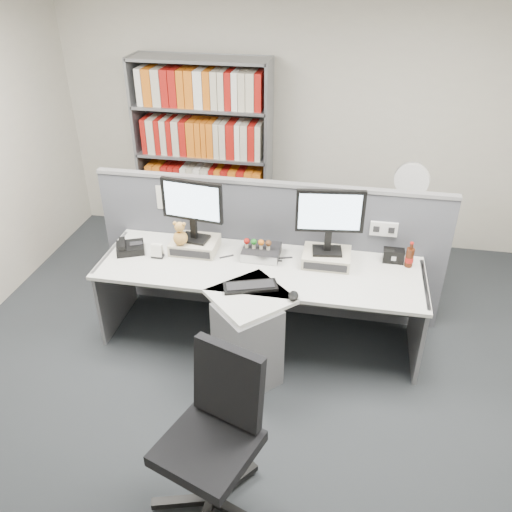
% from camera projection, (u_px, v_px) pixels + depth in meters
% --- Properties ---
extents(ground, '(5.50, 5.50, 0.00)m').
position_uv_depth(ground, '(240.00, 407.00, 3.88)').
color(ground, '#303439').
rests_on(ground, ground).
extents(room_shell, '(5.04, 5.54, 2.72)m').
position_uv_depth(room_shell, '(235.00, 182.00, 2.96)').
color(room_shell, beige).
rests_on(room_shell, ground).
extents(partition, '(3.00, 0.08, 1.27)m').
position_uv_depth(partition, '(269.00, 248.00, 4.60)').
color(partition, '#54565F').
rests_on(partition, ground).
extents(desk, '(2.60, 1.20, 0.72)m').
position_uv_depth(desk, '(255.00, 310.00, 4.15)').
color(desk, silver).
rests_on(desk, ground).
extents(monitor_riser_left, '(0.38, 0.31, 0.10)m').
position_uv_depth(monitor_riser_left, '(195.00, 245.00, 4.40)').
color(monitor_riser_left, beige).
rests_on(monitor_riser_left, desk).
extents(monitor_riser_right, '(0.38, 0.31, 0.10)m').
position_uv_depth(monitor_riser_right, '(326.00, 258.00, 4.23)').
color(monitor_riser_right, beige).
rests_on(monitor_riser_right, desk).
extents(monitor_left, '(0.52, 0.19, 0.53)m').
position_uv_depth(monitor_left, '(192.00, 205.00, 4.21)').
color(monitor_left, black).
rests_on(monitor_left, monitor_riser_left).
extents(monitor_right, '(0.53, 0.20, 0.54)m').
position_uv_depth(monitor_right, '(330.00, 216.00, 4.04)').
color(monitor_right, black).
rests_on(monitor_right, monitor_riser_right).
extents(desktop_pc, '(0.30, 0.27, 0.08)m').
position_uv_depth(desktop_pc, '(261.00, 252.00, 4.32)').
color(desktop_pc, black).
rests_on(desktop_pc, desk).
extents(figurines, '(0.23, 0.05, 0.09)m').
position_uv_depth(figurines, '(257.00, 243.00, 4.26)').
color(figurines, beige).
rests_on(figurines, desktop_pc).
extents(keyboard, '(0.43, 0.27, 0.03)m').
position_uv_depth(keyboard, '(250.00, 286.00, 3.94)').
color(keyboard, black).
rests_on(keyboard, desk).
extents(mouse, '(0.07, 0.12, 0.04)m').
position_uv_depth(mouse, '(293.00, 296.00, 3.82)').
color(mouse, black).
rests_on(mouse, desk).
extents(desk_phone, '(0.29, 0.28, 0.10)m').
position_uv_depth(desk_phone, '(130.00, 247.00, 4.39)').
color(desk_phone, black).
rests_on(desk_phone, desk).
extents(desk_calendar, '(0.10, 0.08, 0.12)m').
position_uv_depth(desk_calendar, '(157.00, 252.00, 4.30)').
color(desk_calendar, black).
rests_on(desk_calendar, desk).
extents(plush_toy, '(0.12, 0.12, 0.21)m').
position_uv_depth(plush_toy, '(180.00, 235.00, 4.26)').
color(plush_toy, '#BA873E').
rests_on(plush_toy, monitor_riser_left).
extents(speaker, '(0.17, 0.09, 0.11)m').
position_uv_depth(speaker, '(393.00, 256.00, 4.24)').
color(speaker, black).
rests_on(speaker, desk).
extents(cola_bottle, '(0.07, 0.07, 0.22)m').
position_uv_depth(cola_bottle, '(410.00, 257.00, 4.17)').
color(cola_bottle, '#3F190A').
rests_on(cola_bottle, desk).
extents(shelving_unit, '(1.41, 0.40, 2.00)m').
position_uv_depth(shelving_unit, '(204.00, 158.00, 5.58)').
color(shelving_unit, gray).
rests_on(shelving_unit, ground).
extents(filing_cabinet, '(0.45, 0.61, 0.70)m').
position_uv_depth(filing_cabinet, '(401.00, 248.00, 5.19)').
color(filing_cabinet, gray).
rests_on(filing_cabinet, ground).
extents(desk_fan, '(0.32, 0.19, 0.54)m').
position_uv_depth(desk_fan, '(411.00, 184.00, 4.84)').
color(desk_fan, white).
rests_on(desk_fan, filing_cabinet).
extents(office_chair, '(0.70, 0.70, 1.05)m').
position_uv_depth(office_chair, '(216.00, 432.00, 2.99)').
color(office_chair, silver).
rests_on(office_chair, ground).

